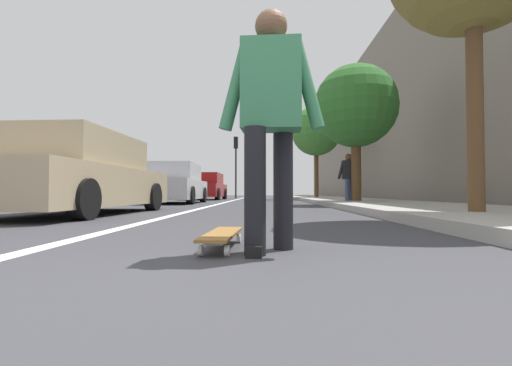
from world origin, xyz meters
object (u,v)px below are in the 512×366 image
Objects in this scene: traffic_light at (236,156)px; pedestrian_distant at (349,175)px; parked_car_near at (80,176)px; street_tree_mid at (356,107)px; parked_car_mid at (174,185)px; parked_car_far at (207,187)px; skater_person at (271,113)px; street_tree_far at (316,131)px; skateboard at (222,235)px.

pedestrian_distant is (-12.71, -4.76, -1.97)m from traffic_light.
street_tree_mid reaches higher than parked_car_near.
parked_car_mid is 6.76m from parked_car_far.
parked_car_far is at bearing 164.27° from traffic_light.
parked_car_near is 8.52m from street_tree_mid.
parked_car_far is at bearing 10.68° from skater_person.
traffic_light is at bearing 50.81° from street_tree_far.
traffic_light is at bearing 20.51° from pedestrian_distant.
street_tree_mid is at bearing -143.49° from parked_car_far.
pedestrian_distant reaches higher than skater_person.
parked_car_near is at bearing 179.40° from parked_car_far.
street_tree_far is (13.96, -6.36, 3.23)m from parked_car_near.
pedestrian_distant reaches higher than skateboard.
parked_car_far is (17.43, 2.97, 0.61)m from skateboard.
parked_car_far is (17.58, 3.31, -0.23)m from skater_person.
street_tree_far is (8.87, 0.00, 0.74)m from street_tree_mid.
parked_car_far is (6.76, -0.14, 0.01)m from parked_car_mid.
street_tree_far reaches higher than street_tree_mid.
pedestrian_distant is at bearing -16.13° from skater_person.
skater_person is at bearing 170.86° from street_tree_far.
skater_person is 0.39× the size of traffic_light.
parked_car_mid is (10.67, 3.11, 0.60)m from skateboard.
traffic_light reaches higher than parked_car_near.
skater_person reaches higher than parked_car_mid.
street_tree_far is (18.05, -2.91, 2.99)m from skater_person.
skater_person is at bearing 163.87° from pedestrian_distant.
pedestrian_distant is at bearing 45.35° from street_tree_mid.
skater_person is at bearing -162.31° from parked_car_mid.
parked_car_far is 7.02m from street_tree_far.
skater_person is at bearing -139.78° from parked_car_near.
street_tree_mid is 2.24m from pedestrian_distant.
skateboard is 17.69m from parked_car_far.
street_tree_mid is at bearing -19.80° from skateboard.
street_tree_mid is (-12.91, -4.95, 0.25)m from traffic_light.
parked_car_mid is 1.02× the size of parked_car_far.
parked_car_near is 15.68m from street_tree_far.
street_tree_far reaches higher than skateboard.
street_tree_mid reaches higher than parked_car_mid.
pedestrian_distant reaches higher than parked_car_mid.
street_tree_far is at bearing -85.70° from parked_car_far.
parked_car_mid is 0.81× the size of street_tree_far.
skater_person reaches higher than parked_car_near.
parked_car_near is 1.08× the size of parked_car_far.
traffic_light reaches higher than pedestrian_distant.
street_tree_far is at bearing -9.14° from skater_person.
skater_person is 0.98× the size of pedestrian_distant.
skateboard is at bearing -175.57° from traffic_light.
skateboard is 0.19× the size of street_tree_mid.
parked_car_near is 1.02× the size of street_tree_mid.
pedestrian_distant is (5.28, -6.17, 0.26)m from parked_car_near.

